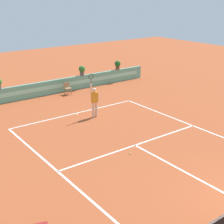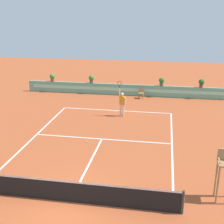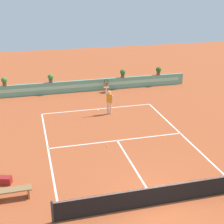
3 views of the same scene
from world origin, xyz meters
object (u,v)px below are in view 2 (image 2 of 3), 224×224
(ball_kid_chair, at_px, (141,93))
(potted_plant_left, at_px, (91,79))
(tennis_ball_near_baseline, at_px, (87,142))
(potted_plant_far_right, at_px, (201,83))
(tennis_player, at_px, (122,102))
(potted_plant_right, at_px, (162,81))
(potted_plant_far_left, at_px, (52,77))

(ball_kid_chair, bearing_deg, potted_plant_left, 170.91)
(tennis_ball_near_baseline, distance_m, potted_plant_far_right, 12.98)
(ball_kid_chair, distance_m, potted_plant_far_right, 5.17)
(tennis_player, bearing_deg, potted_plant_right, 64.83)
(potted_plant_far_left, distance_m, potted_plant_far_right, 13.31)
(potted_plant_far_left, bearing_deg, ball_kid_chair, -5.05)
(potted_plant_far_left, xyz_separation_m, potted_plant_far_right, (13.31, 0.00, 0.00))
(ball_kid_chair, distance_m, potted_plant_left, 4.73)
(ball_kid_chair, bearing_deg, tennis_ball_near_baseline, -103.42)
(potted_plant_far_right, relative_size, potted_plant_left, 1.00)
(ball_kid_chair, distance_m, tennis_ball_near_baseline, 10.14)
(tennis_ball_near_baseline, bearing_deg, ball_kid_chair, 76.58)
(potted_plant_left, bearing_deg, ball_kid_chair, -9.09)
(tennis_ball_near_baseline, distance_m, potted_plant_far_left, 12.21)
(potted_plant_far_left, distance_m, potted_plant_left, 3.70)
(ball_kid_chair, distance_m, potted_plant_right, 2.06)
(tennis_player, height_order, potted_plant_far_right, tennis_player)
(ball_kid_chair, xyz_separation_m, tennis_player, (-0.98, -4.94, 0.57))
(ball_kid_chair, height_order, tennis_ball_near_baseline, ball_kid_chair)
(tennis_ball_near_baseline, xyz_separation_m, potted_plant_far_right, (7.39, 10.58, 1.38))
(ball_kid_chair, bearing_deg, tennis_player, -101.22)
(ball_kid_chair, height_order, tennis_player, tennis_player)
(potted_plant_right, bearing_deg, ball_kid_chair, -156.52)
(tennis_player, xyz_separation_m, tennis_ball_near_baseline, (-1.37, -4.91, -1.02))
(tennis_player, height_order, potted_plant_right, tennis_player)
(tennis_player, xyz_separation_m, potted_plant_far_right, (6.02, 5.67, 0.36))
(tennis_ball_near_baseline, height_order, potted_plant_far_left, potted_plant_far_left)
(tennis_player, bearing_deg, potted_plant_far_right, 43.30)
(tennis_player, bearing_deg, potted_plant_left, 122.38)
(tennis_ball_near_baseline, bearing_deg, potted_plant_far_left, 119.24)
(tennis_player, xyz_separation_m, potted_plant_far_left, (-7.30, 5.67, 0.36))
(tennis_ball_near_baseline, xyz_separation_m, potted_plant_right, (4.04, 10.58, 1.38))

